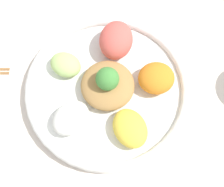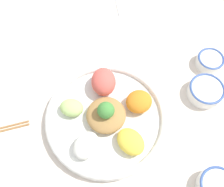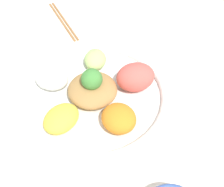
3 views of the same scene
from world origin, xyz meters
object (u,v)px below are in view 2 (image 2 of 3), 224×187
(sauce_bowl_far, at_px, (208,61))
(serving_spoon_main, at_px, (119,15))
(sauce_bowl_dark, at_px, (215,186))
(salad_platter, at_px, (105,116))
(sauce_bowl_red, at_px, (204,91))

(sauce_bowl_far, height_order, serving_spoon_main, sauce_bowl_far)
(sauce_bowl_dark, height_order, sauce_bowl_far, sauce_bowl_dark)
(salad_platter, xyz_separation_m, serving_spoon_main, (-0.41, 0.06, -0.02))
(sauce_bowl_dark, bearing_deg, sauce_bowl_far, 170.88)
(sauce_bowl_red, distance_m, sauce_bowl_far, 0.12)
(salad_platter, xyz_separation_m, sauce_bowl_far, (-0.19, 0.34, -0.00))
(salad_platter, relative_size, sauce_bowl_red, 3.30)
(salad_platter, height_order, sauce_bowl_dark, salad_platter)
(sauce_bowl_far, distance_m, serving_spoon_main, 0.36)
(salad_platter, bearing_deg, sauce_bowl_dark, 53.90)
(salad_platter, distance_m, sauce_bowl_dark, 0.35)
(sauce_bowl_red, xyz_separation_m, sauce_bowl_far, (-0.11, 0.04, -0.00))
(sauce_bowl_red, height_order, serving_spoon_main, sauce_bowl_red)
(salad_platter, height_order, sauce_bowl_red, salad_platter)
(sauce_bowl_red, relative_size, sauce_bowl_far, 1.25)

